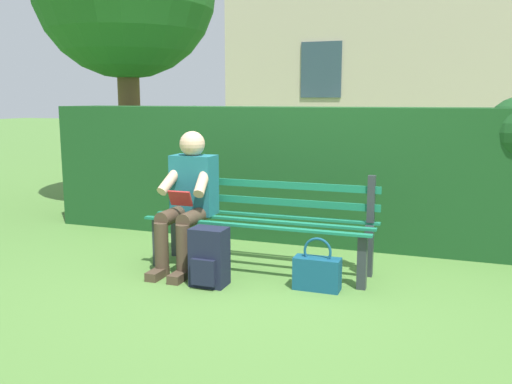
# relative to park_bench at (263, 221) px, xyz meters

# --- Properties ---
(ground) EXTENTS (60.00, 60.00, 0.00)m
(ground) POSITION_rel_park_bench_xyz_m (0.00, 0.07, -0.42)
(ground) COLOR #517F38
(park_bench) EXTENTS (1.94, 0.49, 0.84)m
(park_bench) POSITION_rel_park_bench_xyz_m (0.00, 0.00, 0.00)
(park_bench) COLOR #2D3338
(park_bench) RESTS_ON ground
(person_seated) EXTENTS (0.44, 0.73, 1.18)m
(person_seated) POSITION_rel_park_bench_xyz_m (0.62, 0.17, 0.20)
(person_seated) COLOR #1E6672
(person_seated) RESTS_ON ground
(hedge_backdrop) EXTENTS (6.01, 0.77, 1.48)m
(hedge_backdrop) POSITION_rel_park_bench_xyz_m (-0.28, -1.18, 0.29)
(hedge_backdrop) COLOR #19471E
(hedge_backdrop) RESTS_ON ground
(backpack) EXTENTS (0.28, 0.27, 0.46)m
(backpack) POSITION_rel_park_bench_xyz_m (0.25, 0.56, -0.20)
(backpack) COLOR #191E33
(backpack) RESTS_ON ground
(handbag) EXTENTS (0.36, 0.15, 0.41)m
(handbag) POSITION_rel_park_bench_xyz_m (-0.57, 0.37, -0.28)
(handbag) COLOR navy
(handbag) RESTS_ON ground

